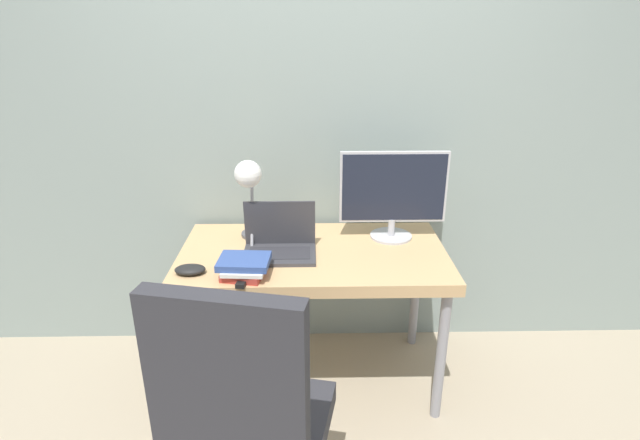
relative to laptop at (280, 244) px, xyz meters
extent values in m
plane|color=tan|center=(0.16, -0.34, -0.82)|extent=(12.00, 12.00, 0.00)
cube|color=gray|center=(0.16, 0.46, 0.48)|extent=(8.00, 0.05, 2.60)
cube|color=tan|center=(0.16, 0.03, -0.08)|extent=(1.33, 0.73, 0.06)
cylinder|color=gray|center=(-0.44, -0.28, -0.47)|extent=(0.05, 0.05, 0.71)
cylinder|color=gray|center=(0.77, -0.28, -0.47)|extent=(0.05, 0.05, 0.71)
cylinder|color=gray|center=(-0.44, 0.33, -0.47)|extent=(0.05, 0.05, 0.71)
cylinder|color=gray|center=(0.77, 0.33, -0.47)|extent=(0.05, 0.05, 0.71)
cube|color=#38383D|center=(0.00, -0.04, -0.04)|extent=(0.35, 0.23, 0.02)
cube|color=#2D2D33|center=(0.00, -0.04, -0.03)|extent=(0.30, 0.14, 0.00)
cube|color=#38383D|center=(0.00, 0.07, 0.08)|extent=(0.35, 0.03, 0.23)
cube|color=black|center=(0.00, 0.07, 0.08)|extent=(0.32, 0.02, 0.21)
cylinder|color=#B7B7BC|center=(0.58, 0.19, -0.05)|extent=(0.22, 0.22, 0.01)
cylinder|color=#B7B7BC|center=(0.58, 0.19, 0.01)|extent=(0.04, 0.04, 0.09)
cube|color=#B7B7BC|center=(0.58, 0.20, 0.22)|extent=(0.55, 0.02, 0.37)
cube|color=black|center=(0.58, 0.18, 0.22)|extent=(0.53, 0.00, 0.35)
cylinder|color=#4C4C51|center=(-0.14, 0.23, -0.04)|extent=(0.15, 0.15, 0.02)
cylinder|color=#99999E|center=(-0.14, 0.14, 0.15)|extent=(0.02, 0.19, 0.38)
sphere|color=white|center=(-0.14, 0.05, 0.34)|extent=(0.13, 0.13, 0.13)
cube|color=#2D2D33|center=(-0.05, -0.83, -0.36)|extent=(0.61, 0.60, 0.09)
cube|color=#2D2D33|center=(-0.10, -1.04, 0.00)|extent=(0.49, 0.17, 0.63)
cube|color=#B2382D|center=(-0.15, -0.24, -0.04)|extent=(0.20, 0.19, 0.03)
cube|color=silver|center=(-0.14, -0.23, -0.01)|extent=(0.20, 0.20, 0.02)
cube|color=#334C8C|center=(-0.15, -0.22, 0.01)|extent=(0.24, 0.19, 0.03)
cube|color=black|center=(-0.14, -0.26, -0.04)|extent=(0.07, 0.18, 0.02)
ellipsoid|color=black|center=(-0.40, -0.20, -0.03)|extent=(0.14, 0.09, 0.04)
camera|label=1|loc=(0.15, -2.23, 1.01)|focal=28.00mm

